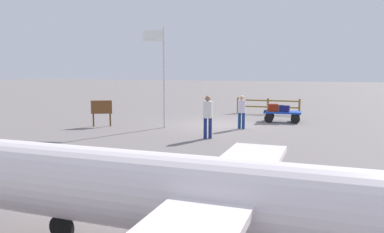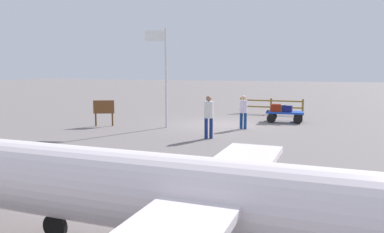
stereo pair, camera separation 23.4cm
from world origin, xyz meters
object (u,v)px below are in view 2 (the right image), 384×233
(suitcase_maroon, at_px, (279,108))
(airplane_near, at_px, (195,197))
(worker_trailing, at_px, (209,113))
(suitcase_dark, at_px, (275,108))
(suitcase_olive, at_px, (275,108))
(suitcase_navy, at_px, (287,109))
(flagpole, at_px, (163,68))
(worker_lead, at_px, (243,110))
(signboard, at_px, (104,109))
(luggage_cart, at_px, (285,114))

(suitcase_maroon, height_order, airplane_near, airplane_near)
(suitcase_maroon, xyz_separation_m, worker_trailing, (2.32, 5.61, 0.28))
(suitcase_dark, relative_size, suitcase_olive, 0.97)
(suitcase_navy, bearing_deg, worker_trailing, 63.76)
(airplane_near, height_order, flagpole, flagpole)
(airplane_near, bearing_deg, worker_lead, -83.04)
(suitcase_navy, height_order, signboard, signboard)
(luggage_cart, relative_size, suitcase_navy, 3.76)
(suitcase_navy, bearing_deg, suitcase_olive, 2.63)
(suitcase_olive, bearing_deg, airplane_near, 91.19)
(luggage_cart, height_order, signboard, signboard)
(luggage_cart, relative_size, airplane_near, 0.20)
(suitcase_maroon, height_order, worker_lead, worker_lead)
(worker_trailing, distance_m, airplane_near, 10.05)
(luggage_cart, height_order, worker_lead, worker_lead)
(luggage_cart, xyz_separation_m, worker_trailing, (2.59, 5.72, 0.62))
(luggage_cart, relative_size, suitcase_maroon, 2.86)
(suitcase_navy, bearing_deg, flagpole, 31.37)
(signboard, bearing_deg, worker_lead, -170.10)
(suitcase_navy, bearing_deg, suitcase_dark, -34.44)
(suitcase_dark, relative_size, signboard, 0.45)
(signboard, bearing_deg, suitcase_maroon, -154.03)
(suitcase_dark, bearing_deg, luggage_cart, 151.37)
(worker_trailing, bearing_deg, suitcase_maroon, -112.45)
(suitcase_maroon, height_order, signboard, signboard)
(suitcase_navy, distance_m, signboard, 9.35)
(suitcase_olive, xyz_separation_m, worker_trailing, (2.13, 5.52, 0.27))
(airplane_near, relative_size, signboard, 7.52)
(suitcase_maroon, distance_m, suitcase_olive, 0.21)
(suitcase_olive, relative_size, worker_lead, 0.37)
(suitcase_olive, bearing_deg, worker_lead, 65.57)
(suitcase_maroon, xyz_separation_m, flagpole, (5.13, 3.45, 2.07))
(airplane_near, bearing_deg, suitcase_olive, -88.81)
(suitcase_maroon, bearing_deg, suitcase_dark, -56.37)
(suitcase_olive, distance_m, airplane_near, 15.27)
(airplane_near, bearing_deg, luggage_cart, -90.53)
(suitcase_olive, bearing_deg, luggage_cart, -156.32)
(signboard, bearing_deg, airplane_near, 125.76)
(airplane_near, height_order, signboard, airplane_near)
(suitcase_maroon, relative_size, signboard, 0.53)
(worker_lead, distance_m, airplane_near, 12.68)
(suitcase_maroon, relative_size, worker_trailing, 0.39)
(suitcase_olive, bearing_deg, suitcase_maroon, -153.87)
(suitcase_olive, xyz_separation_m, flagpole, (4.94, 3.36, 2.06))
(luggage_cart, height_order, suitcase_navy, suitcase_navy)
(luggage_cart, distance_m, airplane_near, 15.48)
(luggage_cart, xyz_separation_m, suitcase_dark, (0.54, -0.29, 0.27))
(suitcase_olive, distance_m, suitcase_navy, 0.61)
(suitcase_navy, bearing_deg, signboard, 24.50)
(worker_lead, xyz_separation_m, worker_trailing, (0.91, 2.83, 0.12))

